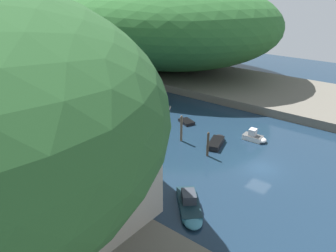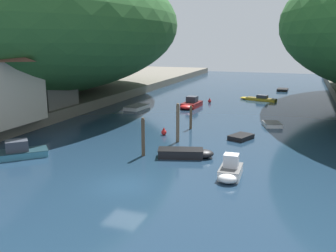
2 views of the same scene
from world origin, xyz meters
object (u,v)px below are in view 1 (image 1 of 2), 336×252
at_px(channel_buoy_far, 160,140).
at_px(waterfront_building, 81,177).
at_px(boathouse_shed, 14,159).
at_px(boat_white_cruiser, 79,92).
at_px(boat_red_skiff, 217,142).
at_px(person_by_boathouse, 58,173).
at_px(boat_far_right_bank, 161,108).
at_px(boat_far_upstream, 255,137).
at_px(channel_buoy_near, 65,107).
at_px(boat_yellow_tender, 52,77).
at_px(boat_near_quay, 75,115).
at_px(person_on_quay, 44,166).
at_px(boat_open_rowboat, 185,121).
at_px(boat_navy_launch, 49,136).
at_px(boat_moored_right, 190,206).

bearing_deg(channel_buoy_far, waterfront_building, -159.54).
height_order(boathouse_shed, boat_white_cruiser, boathouse_shed).
xyz_separation_m(boat_red_skiff, person_by_boathouse, (-19.87, 6.87, 2.01)).
height_order(boat_white_cruiser, boat_far_right_bank, boat_white_cruiser).
bearing_deg(boat_red_skiff, boat_far_right_bank, 142.82).
bearing_deg(boat_far_upstream, boathouse_shed, -29.51).
xyz_separation_m(boat_red_skiff, channel_buoy_near, (-4.71, 27.75, -0.04)).
xyz_separation_m(boat_yellow_tender, channel_buoy_far, (-9.70, -40.23, 0.09)).
distance_m(boat_near_quay, boat_far_upstream, 28.27).
bearing_deg(boat_white_cruiser, boat_far_upstream, -161.77).
height_order(boat_white_cruiser, boat_near_quay, boat_near_quay).
distance_m(boat_red_skiff, boat_far_right_bank, 15.64).
xyz_separation_m(boat_yellow_tender, person_on_quay, (-25.32, -37.50, 2.13)).
distance_m(boathouse_shed, boat_far_upstream, 30.18).
bearing_deg(boat_open_rowboat, boat_navy_launch, 167.34).
height_order(waterfront_building, person_on_quay, waterfront_building).
height_order(boat_near_quay, boat_far_right_bank, boat_near_quay).
xyz_separation_m(boat_near_quay, boat_far_right_bank, (11.92, -8.07, -0.27)).
height_order(boat_far_right_bank, channel_buoy_near, channel_buoy_near).
height_order(waterfront_building, boat_far_upstream, waterfront_building).
bearing_deg(boat_near_quay, boat_moored_right, 78.47).
xyz_separation_m(waterfront_building, boat_red_skiff, (21.93, 0.16, -5.35)).
relative_size(boat_navy_launch, person_by_boathouse, 3.01).
xyz_separation_m(boat_moored_right, person_on_quay, (-6.23, 14.39, 1.92)).
xyz_separation_m(boat_navy_launch, person_on_quay, (-6.97, -10.49, 2.09)).
height_order(boat_yellow_tender, channel_buoy_near, channel_buoy_near).
distance_m(boat_white_cruiser, boat_far_upstream, 36.36).
bearing_deg(channel_buoy_far, channel_buoy_near, 90.75).
distance_m(boat_near_quay, channel_buoy_far, 16.41).
distance_m(boathouse_shed, boat_far_right_bank, 28.54).
distance_m(boathouse_shed, boat_white_cruiser, 33.34).
height_order(boat_open_rowboat, channel_buoy_far, channel_buoy_far).
bearing_deg(person_on_quay, boat_moored_right, -164.50).
bearing_deg(boat_far_upstream, boat_far_right_bank, -96.32).
distance_m(boat_far_right_bank, boat_moored_right, 27.79).
relative_size(boat_near_quay, channel_buoy_near, 6.66).
distance_m(boat_white_cruiser, boat_open_rowboat, 25.04).
height_order(boathouse_shed, boat_red_skiff, boathouse_shed).
relative_size(waterfront_building, boathouse_shed, 1.49).
height_order(channel_buoy_near, channel_buoy_far, channel_buoy_far).
xyz_separation_m(boat_far_upstream, person_on_quay, (-24.25, 12.68, 1.86)).
bearing_deg(boat_far_right_bank, boat_white_cruiser, 83.22).
bearing_deg(channel_buoy_far, boat_navy_launch, 123.19).
bearing_deg(boat_navy_launch, boathouse_shed, -129.89).
height_order(boat_far_upstream, person_on_quay, person_on_quay).
distance_m(waterfront_building, boat_red_skiff, 22.58).
distance_m(boat_moored_right, channel_buoy_near, 34.26).
distance_m(boat_yellow_tender, boat_navy_launch, 32.65).
distance_m(boat_white_cruiser, person_by_boathouse, 33.98).
bearing_deg(boat_white_cruiser, person_on_quay, 151.76).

